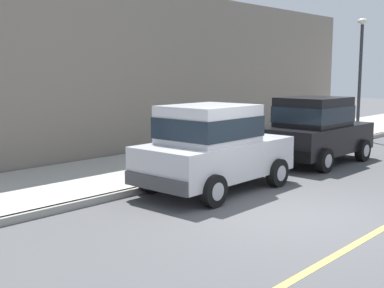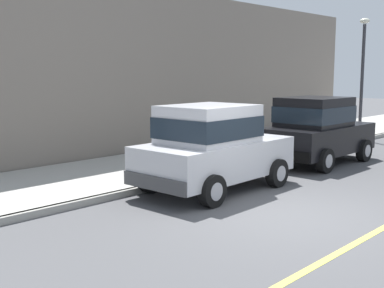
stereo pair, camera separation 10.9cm
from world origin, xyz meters
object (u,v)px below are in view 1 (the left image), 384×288
dog_grey (166,150)px  street_lamp (361,63)px  car_silver_hatchback (213,146)px  car_black_hatchback (316,129)px

dog_grey → street_lamp: street_lamp is taller
dog_grey → street_lamp: 9.25m
dog_grey → car_silver_hatchback: bearing=-25.3°
dog_grey → street_lamp: (1.58, 8.77, 2.48)m
car_black_hatchback → street_lamp: (-1.33, 5.68, 1.93)m
street_lamp → car_black_hatchback: bearing=-76.8°
dog_grey → street_lamp: size_ratio=0.17×
car_silver_hatchback → street_lamp: size_ratio=0.87×
car_silver_hatchback → street_lamp: bearing=97.5°
car_silver_hatchback → car_black_hatchback: 4.47m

